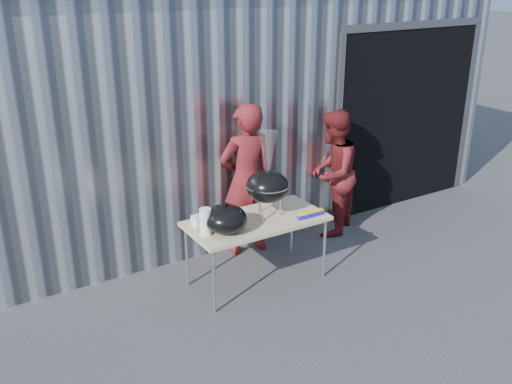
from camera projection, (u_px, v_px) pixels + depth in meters
ground at (276, 325)px, 5.56m from camera, size 80.00×80.00×0.00m
building at (167, 83)px, 9.08m from camera, size 8.20×6.20×3.10m
folding_table at (256, 223)px, 6.10m from camera, size 1.50×0.75×0.75m
kettle_grill at (267, 180)px, 6.01m from camera, size 0.47×0.47×0.94m
grill_lid at (226, 219)px, 5.74m from camera, size 0.44×0.44×0.32m
paper_towels at (205, 222)px, 5.69m from camera, size 0.12×0.12×0.28m
white_tub at (202, 220)px, 5.94m from camera, size 0.20×0.15×0.10m
foil_box at (311, 214)px, 6.13m from camera, size 0.32×0.05×0.06m
person_cook at (246, 180)px, 6.71m from camera, size 0.71×0.49×1.85m
person_bystander at (332, 173)px, 7.25m from camera, size 1.01×0.96×1.63m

